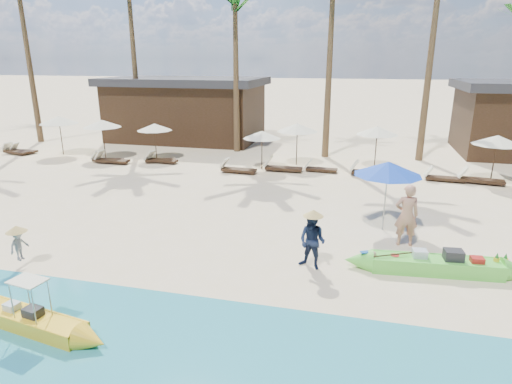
% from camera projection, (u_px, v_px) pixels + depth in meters
% --- Properties ---
extents(ground, '(240.00, 240.00, 0.00)m').
position_uv_depth(ground, '(211.00, 252.00, 12.85)').
color(ground, beige).
rests_on(ground, ground).
extents(wet_sand_strip, '(240.00, 4.50, 0.01)m').
position_uv_depth(wet_sand_strip, '(123.00, 360.00, 8.22)').
color(wet_sand_strip, tan).
rests_on(wet_sand_strip, ground).
extents(green_canoe, '(5.39, 1.01, 0.69)m').
position_uv_depth(green_canoe, '(435.00, 265.00, 11.53)').
color(green_canoe, '#5BDA42').
rests_on(green_canoe, ground).
extents(yellow_canoe, '(4.56, 1.03, 1.19)m').
position_uv_depth(yellow_canoe, '(29.00, 320.00, 9.15)').
color(yellow_canoe, yellow).
rests_on(yellow_canoe, ground).
extents(tourist, '(0.76, 0.55, 1.96)m').
position_uv_depth(tourist, '(407.00, 215.00, 13.03)').
color(tourist, tan).
rests_on(tourist, ground).
extents(vendor_green, '(0.93, 0.83, 1.59)m').
position_uv_depth(vendor_green, '(312.00, 241.00, 11.63)').
color(vendor_green, '#151F39').
rests_on(vendor_green, ground).
extents(vendor_yellow, '(0.38, 0.61, 0.90)m').
position_uv_depth(vendor_yellow, '(19.00, 245.00, 11.79)').
color(vendor_yellow, gray).
rests_on(vendor_yellow, ground).
extents(blue_umbrella, '(2.20, 2.20, 2.37)m').
position_uv_depth(blue_umbrella, '(388.00, 168.00, 13.85)').
color(blue_umbrella, '#99999E').
rests_on(blue_umbrella, ground).
extents(lounger_1_right, '(1.88, 0.91, 0.61)m').
position_uv_depth(lounger_1_right, '(15.00, 151.00, 25.91)').
color(lounger_1_right, '#341F15').
rests_on(lounger_1_right, ground).
extents(resort_parasol_2, '(2.24, 2.24, 2.30)m').
position_uv_depth(resort_parasol_2, '(59.00, 120.00, 25.29)').
color(resort_parasol_2, '#341F15').
rests_on(resort_parasol_2, ground).
extents(lounger_2_left, '(1.64, 0.51, 0.55)m').
position_uv_depth(lounger_2_left, '(23.00, 150.00, 26.19)').
color(lounger_2_left, '#341F15').
rests_on(lounger_2_left, ground).
extents(resort_parasol_3, '(2.15, 2.15, 2.21)m').
position_uv_depth(resort_parasol_3, '(102.00, 124.00, 24.43)').
color(resort_parasol_3, '#341F15').
rests_on(resort_parasol_3, ground).
extents(lounger_3_left, '(1.78, 0.74, 0.59)m').
position_uv_depth(lounger_3_left, '(106.00, 159.00, 23.87)').
color(lounger_3_left, '#341F15').
rests_on(lounger_3_left, ground).
extents(lounger_3_right, '(1.91, 0.62, 0.65)m').
position_uv_depth(lounger_3_right, '(110.00, 160.00, 23.61)').
color(lounger_3_right, '#341F15').
rests_on(lounger_3_right, ground).
extents(resort_parasol_4, '(1.98, 1.98, 2.04)m').
position_uv_depth(resort_parasol_4, '(154.00, 127.00, 24.26)').
color(resort_parasol_4, '#341F15').
rests_on(resort_parasol_4, ground).
extents(lounger_4_left, '(1.80, 1.06, 0.59)m').
position_uv_depth(lounger_4_left, '(158.00, 159.00, 23.77)').
color(lounger_4_left, '#341F15').
rests_on(lounger_4_left, ground).
extents(lounger_4_right, '(1.78, 0.69, 0.59)m').
position_uv_depth(lounger_4_right, '(161.00, 159.00, 23.72)').
color(lounger_4_right, '#341F15').
rests_on(lounger_4_right, ground).
extents(resort_parasol_5, '(1.96, 1.96, 2.02)m').
position_uv_depth(resort_parasol_5, '(262.00, 135.00, 21.90)').
color(resort_parasol_5, '#341F15').
rests_on(resort_parasol_5, ground).
extents(lounger_5_left, '(1.89, 0.68, 0.63)m').
position_uv_depth(lounger_5_left, '(236.00, 169.00, 21.66)').
color(lounger_5_left, '#341F15').
rests_on(lounger_5_left, ground).
extents(resort_parasol_6, '(2.20, 2.20, 2.27)m').
position_uv_depth(resort_parasol_6, '(297.00, 128.00, 22.75)').
color(resort_parasol_6, '#341F15').
rests_on(resort_parasol_6, ground).
extents(lounger_6_left, '(1.97, 0.63, 0.66)m').
position_uv_depth(lounger_6_left, '(281.00, 167.00, 21.95)').
color(lounger_6_left, '#341F15').
rests_on(lounger_6_left, ground).
extents(lounger_6_right, '(1.68, 0.60, 0.56)m').
position_uv_depth(lounger_6_right, '(319.00, 168.00, 21.87)').
color(lounger_6_right, '#341F15').
rests_on(lounger_6_right, ground).
extents(resort_parasol_7, '(2.16, 2.16, 2.22)m').
position_uv_depth(resort_parasol_7, '(377.00, 131.00, 22.05)').
color(resort_parasol_7, '#341F15').
rests_on(resort_parasol_7, ground).
extents(lounger_7_left, '(1.99, 0.62, 0.68)m').
position_uv_depth(lounger_7_left, '(368.00, 171.00, 21.11)').
color(lounger_7_left, '#341F15').
rests_on(lounger_7_left, ground).
extents(lounger_7_right, '(1.82, 0.69, 0.61)m').
position_uv_depth(lounger_7_right, '(442.00, 177.00, 20.19)').
color(lounger_7_right, '#341F15').
rests_on(lounger_7_right, ground).
extents(resort_parasol_8, '(2.17, 2.17, 2.24)m').
position_uv_depth(resort_parasol_8, '(497.00, 140.00, 19.38)').
color(resort_parasol_8, '#341F15').
rests_on(resort_parasol_8, ground).
extents(lounger_8_left, '(2.06, 0.88, 0.68)m').
position_uv_depth(lounger_8_left, '(479.00, 179.00, 19.79)').
color(lounger_8_left, '#341F15').
rests_on(lounger_8_left, ground).
extents(palm_3, '(2.08, 2.08, 10.52)m').
position_uv_depth(palm_3, '(235.00, 3.00, 24.29)').
color(palm_3, brown).
rests_on(palm_3, ground).
extents(pavilion_west, '(10.80, 6.60, 4.30)m').
position_uv_depth(pavilion_west, '(187.00, 108.00, 30.25)').
color(pavilion_west, '#341F15').
rests_on(pavilion_west, ground).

